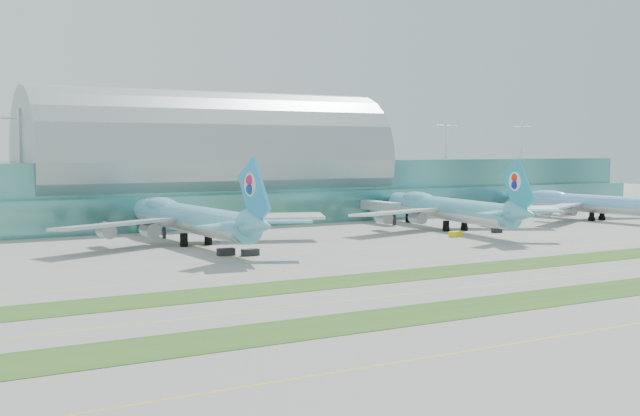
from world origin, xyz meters
TOP-DOWN VIEW (x-y plane):
  - ground at (0.00, 0.00)m, footprint 700.00×700.00m
  - terminal at (0.01, 128.79)m, footprint 340.00×69.10m
  - grass_strip_near at (0.00, -28.00)m, footprint 420.00×12.00m
  - grass_strip_far at (0.00, 2.00)m, footprint 420.00×12.00m
  - taxiline_b at (0.00, -14.00)m, footprint 420.00×0.35m
  - taxiline_c at (0.00, 18.00)m, footprint 420.00×0.35m
  - taxiline_d at (0.00, 40.00)m, footprint 420.00×0.35m
  - airliner_b at (-29.46, 70.44)m, footprint 72.19×81.94m
  - airliner_c at (49.94, 66.21)m, footprint 68.35×78.15m
  - airliner_d at (111.33, 68.40)m, footprint 61.61×70.25m
  - gse_c at (-29.99, 45.26)m, footprint 3.89×2.07m
  - gse_d at (-25.31, 42.34)m, footprint 3.88×1.95m
  - gse_e at (39.54, 49.56)m, footprint 3.85×2.54m
  - gse_f at (56.50, 51.90)m, footprint 3.17×2.36m

SIDE VIEW (x-z plane):
  - ground at x=0.00m, z-range 0.00..0.00m
  - taxiline_b at x=0.00m, z-range 0.00..0.01m
  - taxiline_c at x=0.00m, z-range 0.00..0.01m
  - taxiline_d at x=0.00m, z-range 0.00..0.01m
  - grass_strip_near at x=0.00m, z-range 0.00..0.08m
  - grass_strip_far at x=0.00m, z-range 0.00..0.08m
  - gse_f at x=56.50m, z-range 0.00..1.43m
  - gse_e at x=39.54m, z-range 0.00..1.47m
  - gse_d at x=-25.31m, z-range 0.00..1.51m
  - gse_c at x=-29.99m, z-range 0.00..1.64m
  - airliner_d at x=111.33m, z-range -3.70..15.63m
  - airliner_c at x=49.94m, z-range -4.12..17.40m
  - airliner_b at x=-29.46m, z-range -4.32..18.24m
  - terminal at x=0.01m, z-range -3.77..32.23m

